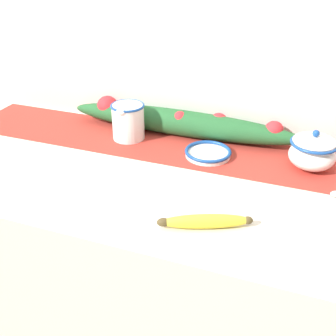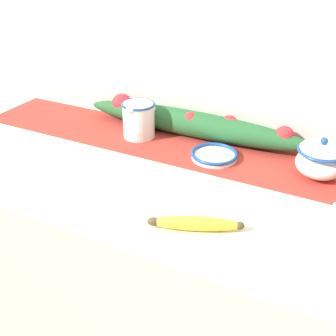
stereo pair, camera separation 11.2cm
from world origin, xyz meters
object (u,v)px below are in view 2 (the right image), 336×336
at_px(banana, 196,224).
at_px(cream_pitcher, 139,119).
at_px(small_dish, 214,155).
at_px(spoon, 336,205).
at_px(sugar_bowl, 320,159).

bearing_deg(banana, cream_pitcher, 134.44).
relative_size(small_dish, spoon, 0.81).
height_order(small_dish, spoon, small_dish).
distance_m(cream_pitcher, banana, 0.53).
distance_m(sugar_bowl, banana, 0.43).
bearing_deg(cream_pitcher, banana, -45.56).
distance_m(cream_pitcher, small_dish, 0.29).
bearing_deg(small_dish, spoon, -14.99).
relative_size(sugar_bowl, banana, 0.62).
relative_size(cream_pitcher, spoon, 0.74).
bearing_deg(spoon, sugar_bowl, 89.71).
bearing_deg(banana, small_dish, 104.46).
distance_m(small_dish, spoon, 0.38).
bearing_deg(small_dish, sugar_bowl, 6.19).
bearing_deg(cream_pitcher, small_dish, -6.85).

